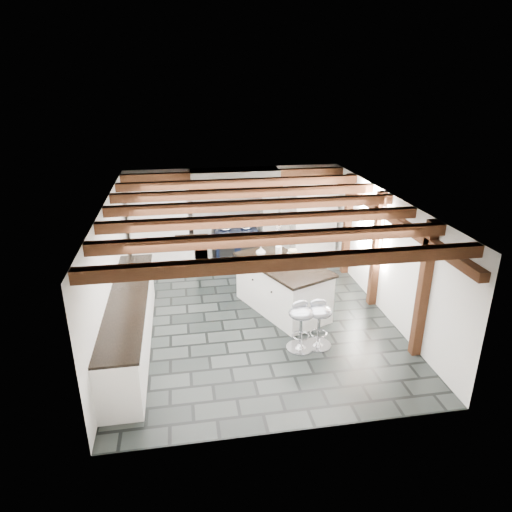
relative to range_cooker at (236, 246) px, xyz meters
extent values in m
plane|color=black|center=(0.00, -2.68, -0.47)|extent=(6.00, 6.00, 0.00)
plane|color=white|center=(0.00, 0.32, 0.68)|extent=(5.00, 0.00, 5.00)
plane|color=white|center=(-2.50, -2.68, 0.68)|extent=(0.00, 6.00, 6.00)
plane|color=white|center=(2.50, -2.68, 0.68)|extent=(0.00, 6.00, 6.00)
plane|color=white|center=(0.00, -2.68, 1.83)|extent=(6.00, 6.00, 0.00)
cube|color=silver|center=(-0.80, 0.02, 0.48)|extent=(0.40, 0.60, 1.90)
cube|color=silver|center=(0.80, 0.02, 0.48)|extent=(0.40, 0.60, 1.90)
cube|color=#4C2915|center=(0.00, 0.02, 1.52)|extent=(2.10, 0.65, 0.18)
cube|color=silver|center=(0.00, 0.02, 1.68)|extent=(2.00, 0.60, 0.31)
cube|color=black|center=(0.00, -0.30, 1.58)|extent=(1.00, 0.03, 0.22)
cube|color=silver|center=(0.00, -0.31, 1.58)|extent=(0.90, 0.01, 0.14)
cube|color=white|center=(-1.75, 0.02, 0.53)|extent=(1.30, 0.58, 2.00)
cube|color=white|center=(1.90, 0.02, 0.53)|extent=(1.00, 0.58, 2.00)
cube|color=white|center=(-2.20, -3.28, -0.03)|extent=(0.60, 3.80, 0.88)
cube|color=black|center=(-2.20, -3.28, 0.43)|extent=(0.64, 3.80, 0.04)
cube|color=white|center=(-1.05, 0.02, -0.03)|extent=(0.70, 0.60, 0.88)
cube|color=black|center=(-1.05, 0.02, 0.43)|extent=(0.74, 0.64, 0.04)
cube|color=#4C2915|center=(2.42, -2.68, 1.48)|extent=(0.15, 5.80, 0.14)
plane|color=white|center=(2.48, -2.08, 1.08)|extent=(0.00, 0.90, 0.90)
cube|color=#4C2915|center=(0.00, -5.28, 1.74)|extent=(5.00, 0.16, 0.16)
cube|color=#4C2915|center=(0.00, -4.41, 1.74)|extent=(5.00, 0.16, 0.16)
cube|color=#4C2915|center=(0.00, -3.54, 1.74)|extent=(5.00, 0.16, 0.16)
cube|color=#4C2915|center=(0.00, -2.68, 1.74)|extent=(5.00, 0.16, 0.16)
cube|color=#4C2915|center=(0.00, -1.81, 1.74)|extent=(5.00, 0.16, 0.16)
cube|color=#4C2915|center=(0.00, -0.94, 1.74)|extent=(5.00, 0.16, 0.16)
cube|color=#4C2915|center=(0.00, -0.08, 1.74)|extent=(5.00, 0.16, 0.16)
cube|color=#4C2915|center=(2.42, -4.28, 0.68)|extent=(0.15, 0.15, 2.30)
cube|color=#4C2915|center=(2.42, -2.48, 0.68)|extent=(0.15, 0.15, 2.30)
cube|color=#4C2915|center=(2.42, -0.88, 0.68)|extent=(0.15, 0.15, 2.30)
cylinder|color=black|center=(0.45, -2.73, 1.46)|extent=(0.01, 0.01, 0.56)
cylinder|color=white|center=(0.45, -2.73, 1.13)|extent=(0.09, 0.09, 0.22)
cylinder|color=black|center=(0.50, -2.43, 1.46)|extent=(0.01, 0.01, 0.56)
cylinder|color=white|center=(0.50, -2.43, 1.13)|extent=(0.09, 0.09, 0.22)
cylinder|color=black|center=(0.55, -2.13, 1.46)|extent=(0.01, 0.01, 0.56)
cylinder|color=white|center=(0.55, -2.13, 1.13)|extent=(0.09, 0.09, 0.22)
cube|color=black|center=(0.00, 0.00, -0.02)|extent=(1.00, 0.60, 0.90)
ellipsoid|color=silver|center=(-0.25, 0.00, 0.46)|extent=(0.28, 0.28, 0.11)
ellipsoid|color=silver|center=(0.25, 0.00, 0.46)|extent=(0.28, 0.28, 0.11)
cylinder|color=silver|center=(0.00, -0.32, 0.35)|extent=(0.95, 0.03, 0.03)
cube|color=black|center=(-0.25, -0.30, -0.02)|extent=(0.35, 0.02, 0.30)
cube|color=black|center=(0.25, -0.30, -0.02)|extent=(0.35, 0.02, 0.30)
cube|color=white|center=(0.60, -2.42, 0.00)|extent=(1.62, 2.11, 0.93)
cube|color=black|center=(0.60, -2.42, 0.49)|extent=(1.73, 2.22, 0.05)
imported|color=white|center=(0.24, -2.00, 0.61)|extent=(0.25, 0.25, 0.20)
ellipsoid|color=#BF711B|center=(0.24, -2.00, 0.78)|extent=(0.21, 0.21, 0.13)
cylinder|color=white|center=(0.59, -2.02, 0.61)|extent=(0.13, 0.13, 0.19)
imported|color=white|center=(0.73, -2.47, 0.55)|extent=(0.36, 0.36, 0.07)
cylinder|color=white|center=(0.82, -2.27, 0.57)|extent=(0.05, 0.05, 0.11)
cylinder|color=white|center=(0.82, -2.27, 0.63)|extent=(0.23, 0.23, 0.02)
cylinder|color=beige|center=(0.82, -2.27, 0.67)|extent=(0.18, 0.18, 0.07)
cylinder|color=silver|center=(0.91, -3.80, -0.45)|extent=(0.45, 0.45, 0.03)
cone|color=silver|center=(0.91, -3.80, -0.40)|extent=(0.21, 0.21, 0.08)
cylinder|color=silver|center=(0.91, -3.80, -0.12)|extent=(0.05, 0.05, 0.57)
torus|color=silver|center=(0.91, -3.80, -0.22)|extent=(0.29, 0.29, 0.02)
ellipsoid|color=#9498A2|center=(0.91, -3.80, 0.20)|extent=(0.44, 0.44, 0.19)
ellipsoid|color=#9498A2|center=(0.91, -3.70, 0.30)|extent=(0.30, 0.13, 0.16)
cylinder|color=silver|center=(0.59, -3.83, -0.45)|extent=(0.47, 0.47, 0.03)
cone|color=silver|center=(0.59, -3.83, -0.40)|extent=(0.21, 0.21, 0.08)
cylinder|color=silver|center=(0.59, -3.83, -0.12)|extent=(0.05, 0.05, 0.58)
torus|color=silver|center=(0.59, -3.83, -0.21)|extent=(0.30, 0.30, 0.02)
ellipsoid|color=#9498A2|center=(0.59, -3.83, 0.21)|extent=(0.52, 0.52, 0.19)
ellipsoid|color=#9498A2|center=(0.56, -3.73, 0.32)|extent=(0.32, 0.19, 0.16)
camera|label=1|loc=(-1.23, -10.17, 3.83)|focal=32.00mm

